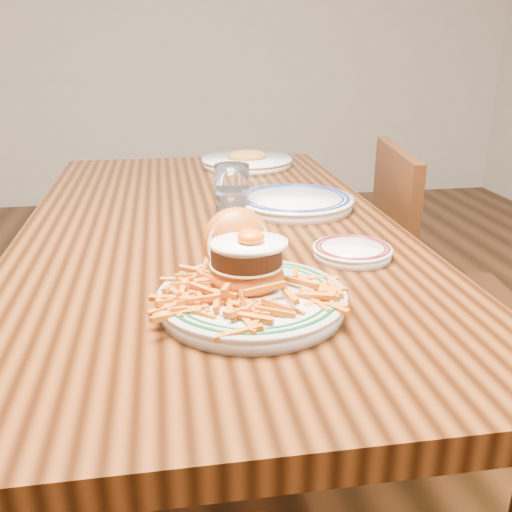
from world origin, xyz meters
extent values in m
plane|color=black|center=(0.00, 0.00, 0.00)|extent=(6.00, 6.00, 0.00)
cube|color=beige|center=(0.00, 3.00, 1.40)|extent=(5.00, 0.04, 2.80)
cube|color=black|center=(0.00, 0.00, 0.72)|extent=(0.85, 1.60, 0.05)
cylinder|color=black|center=(-0.36, 0.74, 0.35)|extent=(0.07, 0.07, 0.70)
cylinder|color=black|center=(0.36, 0.74, 0.35)|extent=(0.07, 0.07, 0.70)
cube|color=#3A170C|center=(0.70, 0.13, 0.42)|extent=(0.47, 0.47, 0.04)
cube|color=#3A170C|center=(0.51, 0.16, 0.66)|extent=(0.09, 0.41, 0.44)
cylinder|color=#3A170C|center=(0.90, 0.28, 0.20)|extent=(0.04, 0.04, 0.40)
cylinder|color=#3A170C|center=(0.55, 0.33, 0.20)|extent=(0.04, 0.04, 0.40)
cylinder|color=#3A170C|center=(0.50, -0.01, 0.20)|extent=(0.04, 0.04, 0.40)
cylinder|color=silver|center=(0.02, -0.46, 0.76)|extent=(0.29, 0.29, 0.02)
cylinder|color=silver|center=(0.02, -0.46, 0.78)|extent=(0.30, 0.30, 0.01)
torus|color=#0B411E|center=(0.02, -0.46, 0.78)|extent=(0.27, 0.27, 0.01)
torus|color=#0B411E|center=(0.02, -0.46, 0.78)|extent=(0.25, 0.25, 0.01)
ellipsoid|color=#A94815|center=(0.02, -0.42, 0.79)|extent=(0.12, 0.12, 0.06)
cylinder|color=beige|center=(0.02, -0.42, 0.81)|extent=(0.12, 0.12, 0.00)
cylinder|color=black|center=(0.02, -0.42, 0.83)|extent=(0.11, 0.11, 0.03)
ellipsoid|color=white|center=(0.02, -0.43, 0.85)|extent=(0.12, 0.10, 0.01)
ellipsoid|color=#E75304|center=(0.03, -0.43, 0.86)|extent=(0.04, 0.04, 0.02)
ellipsoid|color=#A94815|center=(0.01, -0.35, 0.83)|extent=(0.13, 0.11, 0.13)
cylinder|color=beige|center=(0.02, -0.37, 0.82)|extent=(0.11, 0.05, 0.10)
cylinder|color=silver|center=(0.25, -0.26, 0.76)|extent=(0.15, 0.15, 0.02)
cylinder|color=silver|center=(0.25, -0.26, 0.77)|extent=(0.15, 0.15, 0.01)
torus|color=#571413|center=(0.25, -0.26, 0.77)|extent=(0.15, 0.15, 0.01)
torus|color=#571413|center=(0.25, -0.26, 0.77)|extent=(0.13, 0.13, 0.00)
cube|color=silver|center=(0.27, -0.26, 0.77)|extent=(0.06, 0.09, 0.00)
cylinder|color=silver|center=(0.22, 0.09, 0.76)|extent=(0.29, 0.29, 0.02)
cylinder|color=silver|center=(0.22, 0.09, 0.78)|extent=(0.29, 0.29, 0.01)
torus|color=#101B53|center=(0.22, 0.09, 0.78)|extent=(0.27, 0.27, 0.01)
torus|color=#101B53|center=(0.22, 0.09, 0.78)|extent=(0.25, 0.25, 0.01)
cylinder|color=white|center=(0.06, 0.06, 0.81)|extent=(0.08, 0.08, 0.12)
cylinder|color=silver|center=(0.06, 0.06, 0.78)|extent=(0.07, 0.07, 0.06)
cylinder|color=silver|center=(0.17, 0.61, 0.76)|extent=(0.30, 0.30, 0.02)
cylinder|color=silver|center=(0.17, 0.61, 0.78)|extent=(0.30, 0.30, 0.01)
ellipsoid|color=olive|center=(0.17, 0.61, 0.79)|extent=(0.13, 0.11, 0.04)
camera|label=1|loc=(-0.10, -1.26, 1.15)|focal=40.00mm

